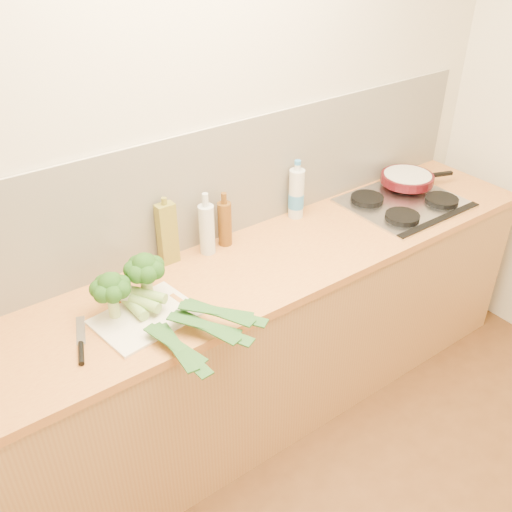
% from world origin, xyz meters
% --- Properties ---
extents(room_shell, '(3.50, 3.50, 3.50)m').
position_xyz_m(room_shell, '(0.00, 1.49, 1.17)').
color(room_shell, beige).
rests_on(room_shell, ground).
extents(counter, '(3.20, 0.62, 0.90)m').
position_xyz_m(counter, '(0.00, 1.20, 0.45)').
color(counter, '#B18249').
rests_on(counter, ground).
extents(gas_hob, '(0.58, 0.50, 0.04)m').
position_xyz_m(gas_hob, '(1.02, 1.20, 0.91)').
color(gas_hob, silver).
rests_on(gas_hob, counter).
extents(chopping_board, '(0.41, 0.32, 0.01)m').
position_xyz_m(chopping_board, '(-0.50, 1.14, 0.91)').
color(chopping_board, white).
rests_on(chopping_board, counter).
extents(broccoli_left, '(0.15, 0.15, 0.19)m').
position_xyz_m(broccoli_left, '(-0.59, 1.21, 1.04)').
color(broccoli_left, '#ADC572').
rests_on(broccoli_left, chopping_board).
extents(broccoli_right, '(0.16, 0.16, 0.21)m').
position_xyz_m(broccoli_right, '(-0.44, 1.24, 1.05)').
color(broccoli_right, '#ADC572').
rests_on(broccoli_right, chopping_board).
extents(leek_front, '(0.12, 0.65, 0.04)m').
position_xyz_m(leek_front, '(-0.51, 1.10, 0.93)').
color(leek_front, white).
rests_on(leek_front, chopping_board).
extents(leek_mid, '(0.31, 0.60, 0.04)m').
position_xyz_m(leek_mid, '(-0.45, 1.09, 0.95)').
color(leek_mid, white).
rests_on(leek_mid, chopping_board).
extents(leek_back, '(0.40, 0.58, 0.04)m').
position_xyz_m(leek_back, '(-0.41, 1.12, 0.97)').
color(leek_back, white).
rests_on(leek_back, chopping_board).
extents(chefs_knife, '(0.12, 0.27, 0.02)m').
position_xyz_m(chefs_knife, '(-0.76, 1.12, 0.91)').
color(chefs_knife, silver).
rests_on(chefs_knife, counter).
extents(skillet, '(0.40, 0.28, 0.05)m').
position_xyz_m(skillet, '(1.17, 1.31, 0.96)').
color(skillet, '#4A0C11').
rests_on(skillet, gas_hob).
extents(oil_tin, '(0.08, 0.05, 0.31)m').
position_xyz_m(oil_tin, '(-0.23, 1.44, 1.04)').
color(oil_tin, olive).
rests_on(oil_tin, counter).
extents(glass_bottle, '(0.07, 0.07, 0.29)m').
position_xyz_m(glass_bottle, '(-0.05, 1.41, 1.02)').
color(glass_bottle, silver).
rests_on(glass_bottle, counter).
extents(amber_bottle, '(0.06, 0.06, 0.26)m').
position_xyz_m(amber_bottle, '(0.05, 1.42, 1.01)').
color(amber_bottle, '#5E3811').
rests_on(amber_bottle, counter).
extents(water_bottle, '(0.08, 0.08, 0.28)m').
position_xyz_m(water_bottle, '(0.48, 1.43, 1.02)').
color(water_bottle, silver).
rests_on(water_bottle, counter).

